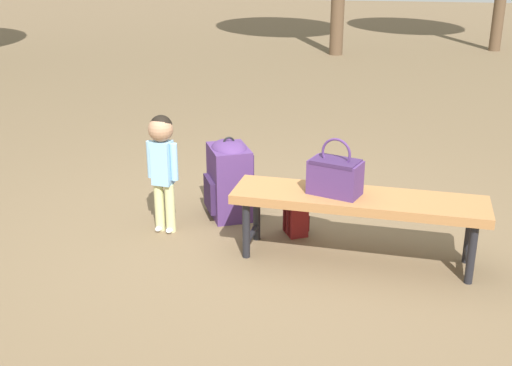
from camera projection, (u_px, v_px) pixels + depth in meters
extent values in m
plane|color=brown|center=(254.00, 242.00, 4.44)|extent=(40.00, 40.00, 0.00)
cube|color=#9E6B3D|center=(359.00, 200.00, 4.05)|extent=(1.62, 0.50, 0.06)
cylinder|color=black|center=(246.00, 230.00, 4.16)|extent=(0.05, 0.05, 0.39)
cylinder|color=black|center=(257.00, 213.00, 4.42)|extent=(0.05, 0.05, 0.39)
cylinder|color=black|center=(472.00, 254.00, 3.84)|extent=(0.05, 0.05, 0.39)
cylinder|color=black|center=(469.00, 235.00, 4.10)|extent=(0.05, 0.05, 0.39)
cylinder|color=black|center=(252.00, 234.00, 4.32)|extent=(0.06, 0.28, 0.04)
cylinder|color=black|center=(468.00, 258.00, 4.00)|extent=(0.06, 0.28, 0.04)
cube|color=#4C2D66|center=(335.00, 178.00, 4.03)|extent=(0.36, 0.27, 0.22)
cube|color=#39224C|center=(336.00, 162.00, 3.99)|extent=(0.33, 0.27, 0.02)
torus|color=#4C2D66|center=(336.00, 153.00, 3.97)|extent=(0.19, 0.08, 0.20)
cylinder|color=#CCCC8C|center=(170.00, 208.00, 4.54)|extent=(0.07, 0.07, 0.36)
cylinder|color=#CCCC8C|center=(159.00, 207.00, 4.57)|extent=(0.07, 0.07, 0.36)
ellipsoid|color=white|center=(170.00, 230.00, 4.58)|extent=(0.06, 0.10, 0.04)
ellipsoid|color=white|center=(159.00, 228.00, 4.61)|extent=(0.06, 0.10, 0.04)
cube|color=#8CBFE5|center=(162.00, 163.00, 4.44)|extent=(0.15, 0.13, 0.31)
cylinder|color=#8CBFE5|center=(174.00, 162.00, 4.41)|extent=(0.05, 0.05, 0.26)
cylinder|color=#8CBFE5|center=(151.00, 159.00, 4.46)|extent=(0.05, 0.05, 0.26)
sphere|color=#A57A5B|center=(161.00, 129.00, 4.35)|extent=(0.17, 0.17, 0.17)
sphere|color=black|center=(161.00, 126.00, 4.36)|extent=(0.16, 0.16, 0.16)
cube|color=#4C2D66|center=(229.00, 182.00, 4.78)|extent=(0.41, 0.45, 0.54)
ellipsoid|color=#4C2D66|center=(229.00, 149.00, 4.69)|extent=(0.39, 0.43, 0.12)
cube|color=#311D42|center=(210.00, 194.00, 4.77)|extent=(0.15, 0.25, 0.24)
cube|color=#311D42|center=(251.00, 184.00, 4.74)|extent=(0.05, 0.07, 0.46)
cube|color=#311D42|center=(246.00, 176.00, 4.89)|extent=(0.05, 0.07, 0.46)
torus|color=black|center=(229.00, 142.00, 4.67)|extent=(0.09, 0.05, 0.09)
cube|color=maroon|center=(296.00, 217.00, 4.53)|extent=(0.20, 0.22, 0.26)
ellipsoid|color=maroon|center=(296.00, 201.00, 4.48)|extent=(0.19, 0.20, 0.06)
cube|color=#4A1010|center=(305.00, 221.00, 4.56)|extent=(0.07, 0.12, 0.12)
cube|color=#4A1010|center=(284.00, 216.00, 4.54)|extent=(0.02, 0.03, 0.22)
cube|color=#4A1010|center=(288.00, 220.00, 4.47)|extent=(0.02, 0.03, 0.22)
torus|color=black|center=(296.00, 198.00, 4.47)|extent=(0.04, 0.03, 0.04)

